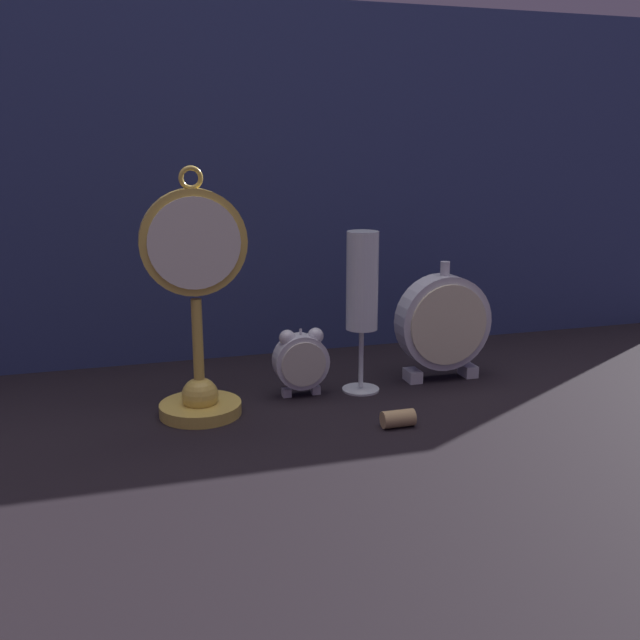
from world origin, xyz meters
TOP-DOWN VIEW (x-y plane):
  - ground_plane at (0.00, 0.00)m, footprint 4.00×4.00m
  - fabric_backdrop_drape at (0.00, 0.33)m, footprint 1.72×0.01m
  - pocket_watch_on_stand at (-0.17, 0.07)m, footprint 0.13×0.11m
  - alarm_clock_twin_bell at (-0.02, 0.10)m, footprint 0.08×0.03m
  - mantel_clock_silver at (0.20, 0.11)m, footprint 0.14×0.04m
  - champagne_flute at (0.07, 0.10)m, footprint 0.05×0.05m
  - wine_cork at (0.07, -0.05)m, footprint 0.04×0.02m

SIDE VIEW (x-z plane):
  - ground_plane at x=0.00m, z-range 0.00..0.00m
  - wine_cork at x=0.07m, z-range 0.00..0.02m
  - alarm_clock_twin_bell at x=-0.02m, z-range 0.01..0.10m
  - mantel_clock_silver at x=0.20m, z-range 0.00..0.18m
  - pocket_watch_on_stand at x=-0.17m, z-range -0.03..0.29m
  - champagne_flute at x=0.07m, z-range 0.03..0.26m
  - fabric_backdrop_drape at x=0.00m, z-range 0.00..0.57m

